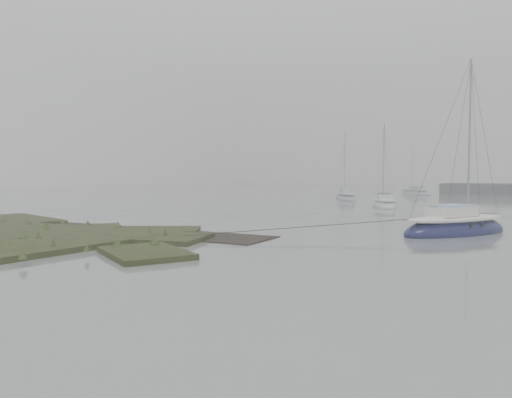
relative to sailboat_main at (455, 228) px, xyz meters
The scene contains 5 objects.
ground 19.73m from the sailboat_main, 114.08° to the left, with size 160.00×160.00×0.00m, color slate.
sailboat_main is the anchor object (origin of this frame).
sailboat_white 18.48m from the sailboat_main, 119.66° to the left, with size 3.99×5.61×7.61m.
sailboat_far_a 29.46m from the sailboat_main, 123.67° to the left, with size 4.83×5.66×7.97m.
sailboat_far_c 43.92m from the sailboat_main, 108.55° to the left, with size 5.21×4.23×7.24m.
Camera 1 is at (13.30, -12.61, 2.89)m, focal length 35.00 mm.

